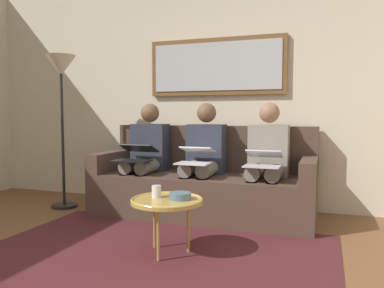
# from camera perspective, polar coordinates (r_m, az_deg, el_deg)

# --- Properties ---
(wall_rear) EXTENTS (6.00, 0.12, 2.60)m
(wall_rear) POSITION_cam_1_polar(r_m,az_deg,el_deg) (4.42, 3.90, 7.96)
(wall_rear) COLOR beige
(wall_rear) RESTS_ON ground_plane
(area_rug) EXTENTS (2.60, 1.80, 0.01)m
(area_rug) POSITION_cam_1_polar(r_m,az_deg,el_deg) (2.94, -5.70, -15.85)
(area_rug) COLOR #4C1E23
(area_rug) RESTS_ON ground_plane
(couch) EXTENTS (2.20, 0.90, 0.90)m
(couch) POSITION_cam_1_polar(r_m,az_deg,el_deg) (4.01, 1.99, -5.84)
(couch) COLOR #4C382D
(couch) RESTS_ON ground_plane
(framed_mirror) EXTENTS (1.54, 0.05, 0.63)m
(framed_mirror) POSITION_cam_1_polar(r_m,az_deg,el_deg) (4.35, 3.58, 11.32)
(framed_mirror) COLOR brown
(coffee_table) EXTENTS (0.53, 0.53, 0.41)m
(coffee_table) POSITION_cam_1_polar(r_m,az_deg,el_deg) (2.85, -3.72, -8.46)
(coffee_table) COLOR tan
(coffee_table) RESTS_ON ground_plane
(cup) EXTENTS (0.07, 0.07, 0.09)m
(cup) POSITION_cam_1_polar(r_m,az_deg,el_deg) (2.91, -5.27, -6.99)
(cup) COLOR silver
(cup) RESTS_ON coffee_table
(bowl) EXTENTS (0.16, 0.16, 0.05)m
(bowl) POSITION_cam_1_polar(r_m,az_deg,el_deg) (2.84, -1.76, -7.66)
(bowl) COLOR slate
(bowl) RESTS_ON coffee_table
(person_left) EXTENTS (0.38, 0.58, 1.14)m
(person_left) POSITION_cam_1_polar(r_m,az_deg,el_deg) (3.76, 11.03, -2.01)
(person_left) COLOR gray
(person_left) RESTS_ON couch
(laptop_silver) EXTENTS (0.32, 0.33, 0.15)m
(laptop_silver) POSITION_cam_1_polar(r_m,az_deg,el_deg) (3.52, 10.46, -2.21)
(laptop_silver) COLOR silver
(person_middle) EXTENTS (0.38, 0.58, 1.14)m
(person_middle) POSITION_cam_1_polar(r_m,az_deg,el_deg) (3.90, 1.70, -1.70)
(person_middle) COLOR #2D3342
(person_middle) RESTS_ON couch
(laptop_white) EXTENTS (0.31, 0.37, 0.16)m
(laptop_white) POSITION_cam_1_polar(r_m,az_deg,el_deg) (3.68, 0.57, -1.73)
(laptop_white) COLOR white
(person_right) EXTENTS (0.38, 0.58, 1.14)m
(person_right) POSITION_cam_1_polar(r_m,az_deg,el_deg) (4.14, -6.77, -1.38)
(person_right) COLOR #2D3342
(person_right) RESTS_ON couch
(laptop_black) EXTENTS (0.36, 0.38, 0.17)m
(laptop_black) POSITION_cam_1_polar(r_m,az_deg,el_deg) (3.93, -8.26, -1.41)
(laptop_black) COLOR black
(standing_lamp) EXTENTS (0.32, 0.32, 1.66)m
(standing_lamp) POSITION_cam_1_polar(r_m,az_deg,el_deg) (4.45, -18.72, 8.64)
(standing_lamp) COLOR black
(standing_lamp) RESTS_ON ground_plane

